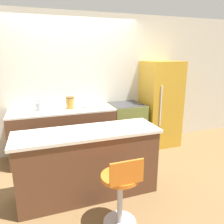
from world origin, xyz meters
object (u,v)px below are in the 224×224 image
stool_chair (121,191)px  mixing_bowl (90,105)px  refrigerator (160,104)px  kettle (40,105)px  oven_range (126,126)px

stool_chair → mixing_bowl: size_ratio=3.14×
refrigerator → kettle: refrigerator is taller
kettle → mixing_bowl: size_ratio=0.78×
stool_chair → kettle: size_ratio=4.01×
refrigerator → mixing_bowl: (-1.47, 0.02, 0.09)m
oven_range → refrigerator: 0.85m
stool_chair → kettle: kettle is taller
refrigerator → mixing_bowl: refrigerator is taller
oven_range → stool_chair: size_ratio=1.06×
stool_chair → mixing_bowl: 2.01m
refrigerator → kettle: (-2.34, 0.02, 0.14)m
stool_chair → refrigerator: bearing=49.8°
kettle → mixing_bowl: kettle is taller
stool_chair → kettle: (-0.72, 1.94, 0.57)m
oven_range → kettle: kettle is taller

